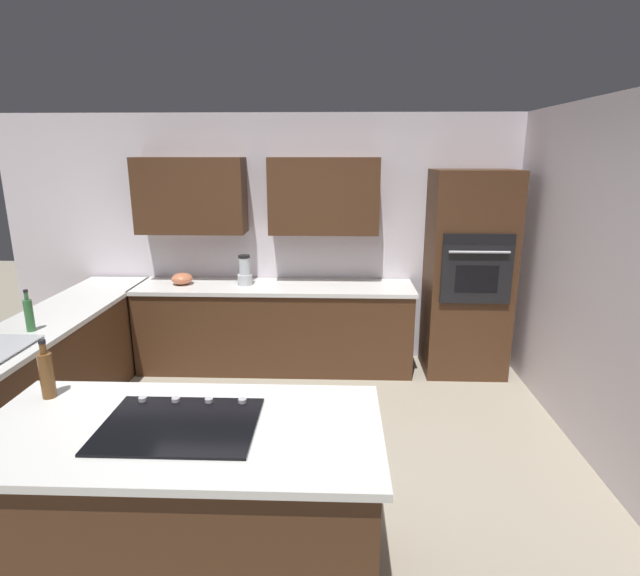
% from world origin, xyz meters
% --- Properties ---
extents(ground_plane, '(14.00, 14.00, 0.00)m').
position_xyz_m(ground_plane, '(0.00, 0.00, 0.00)').
color(ground_plane, '#9E937F').
extents(wall_back, '(6.00, 0.44, 2.60)m').
position_xyz_m(wall_back, '(0.07, -2.04, 1.43)').
color(wall_back, silver).
rests_on(wall_back, ground).
extents(wall_left, '(0.10, 4.00, 2.60)m').
position_xyz_m(wall_left, '(-2.45, -0.30, 1.30)').
color(wall_left, silver).
rests_on(wall_left, ground).
extents(lower_cabinets_back, '(2.80, 0.60, 0.86)m').
position_xyz_m(lower_cabinets_back, '(0.10, -1.72, 0.43)').
color(lower_cabinets_back, '#472B19').
rests_on(lower_cabinets_back, ground).
extents(countertop_back, '(2.84, 0.64, 0.04)m').
position_xyz_m(countertop_back, '(0.10, -1.72, 0.88)').
color(countertop_back, silver).
rests_on(countertop_back, lower_cabinets_back).
extents(lower_cabinets_side, '(0.60, 2.90, 0.86)m').
position_xyz_m(lower_cabinets_side, '(1.82, -0.55, 0.43)').
color(lower_cabinets_side, '#472B19').
rests_on(lower_cabinets_side, ground).
extents(countertop_side, '(0.64, 2.94, 0.04)m').
position_xyz_m(countertop_side, '(1.82, -0.55, 0.88)').
color(countertop_side, silver).
rests_on(countertop_side, lower_cabinets_side).
extents(island_base, '(1.92, 0.88, 0.86)m').
position_xyz_m(island_base, '(0.23, 1.05, 0.43)').
color(island_base, '#472B19').
rests_on(island_base, ground).
extents(island_top, '(2.00, 0.96, 0.04)m').
position_xyz_m(island_top, '(0.23, 1.05, 0.88)').
color(island_top, silver).
rests_on(island_top, island_base).
extents(wall_oven, '(0.80, 0.66, 2.05)m').
position_xyz_m(wall_oven, '(-1.85, -1.72, 1.03)').
color(wall_oven, '#472B19').
rests_on(wall_oven, ground).
extents(cooktop, '(0.76, 0.56, 0.03)m').
position_xyz_m(cooktop, '(0.23, 1.04, 0.91)').
color(cooktop, black).
rests_on(cooktop, island_top).
extents(blender, '(0.15, 0.15, 0.31)m').
position_xyz_m(blender, '(0.40, -1.72, 1.03)').
color(blender, silver).
rests_on(blender, countertop_back).
extents(mixing_bowl, '(0.21, 0.21, 0.12)m').
position_xyz_m(mixing_bowl, '(1.05, -1.72, 0.96)').
color(mixing_bowl, '#CC724C').
rests_on(mixing_bowl, countertop_back).
extents(dish_soap_bottle, '(0.06, 0.06, 0.32)m').
position_xyz_m(dish_soap_bottle, '(1.77, -0.28, 1.03)').
color(dish_soap_bottle, '#336B38').
rests_on(dish_soap_bottle, countertop_side).
extents(oil_bottle, '(0.07, 0.07, 0.34)m').
position_xyz_m(oil_bottle, '(1.04, 0.77, 1.04)').
color(oil_bottle, brown).
rests_on(oil_bottle, island_top).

